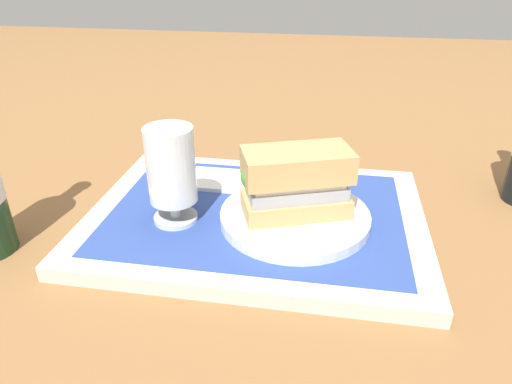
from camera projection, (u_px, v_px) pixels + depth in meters
The scene contains 7 objects.
ground_plane at pixel (256, 225), 0.63m from camera, with size 3.00×3.00×0.00m, color olive.
tray at pixel (256, 218), 0.62m from camera, with size 0.44×0.32×0.02m, color silver.
placemat at pixel (256, 211), 0.62m from camera, with size 0.38×0.27×0.00m, color #2D4793.
plate at pixel (295, 217), 0.59m from camera, with size 0.19×0.19×0.01m, color white.
sandwich at pixel (294, 182), 0.57m from camera, with size 0.14×0.10×0.08m.
beer_glass at pixel (171, 170), 0.57m from camera, with size 0.06×0.06×0.12m.
napkin_folded at pixel (220, 180), 0.69m from camera, with size 0.09×0.07×0.01m, color white.
Camera 1 is at (-0.09, 0.53, 0.34)m, focal length 32.66 mm.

